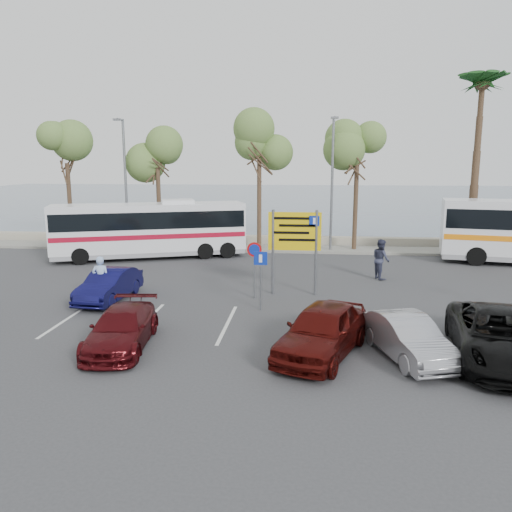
# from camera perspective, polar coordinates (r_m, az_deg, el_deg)

# --- Properties ---
(ground) EXTENTS (120.00, 120.00, 0.00)m
(ground) POSITION_cam_1_polar(r_m,az_deg,el_deg) (18.32, 0.92, -6.90)
(ground) COLOR #363638
(ground) RESTS_ON ground
(kerb_strip) EXTENTS (44.00, 2.40, 0.15)m
(kerb_strip) POSITION_cam_1_polar(r_m,az_deg,el_deg) (31.90, 3.05, 0.83)
(kerb_strip) COLOR gray
(kerb_strip) RESTS_ON ground
(seawall) EXTENTS (48.00, 0.80, 0.60)m
(seawall) POSITION_cam_1_polar(r_m,az_deg,el_deg) (33.84, 3.21, 1.78)
(seawall) COLOR #9D957E
(seawall) RESTS_ON ground
(sea) EXTENTS (140.00, 140.00, 0.00)m
(sea) POSITION_cam_1_polar(r_m,az_deg,el_deg) (77.61, 4.69, 6.58)
(sea) COLOR #476071
(sea) RESTS_ON ground
(tree_far_left) EXTENTS (3.20, 3.20, 7.60)m
(tree_far_left) POSITION_cam_1_polar(r_m,az_deg,el_deg) (35.01, -20.88, 11.31)
(tree_far_left) COLOR #382619
(tree_far_left) RESTS_ON kerb_strip
(tree_left) EXTENTS (3.20, 3.20, 7.20)m
(tree_left) POSITION_cam_1_polar(r_m,az_deg,el_deg) (32.79, -11.23, 11.32)
(tree_left) COLOR #382619
(tree_left) RESTS_ON kerb_strip
(tree_mid) EXTENTS (3.20, 3.20, 8.00)m
(tree_mid) POSITION_cam_1_polar(r_m,az_deg,el_deg) (31.56, 0.38, 12.73)
(tree_mid) COLOR #382619
(tree_mid) RESTS_ON kerb_strip
(tree_right) EXTENTS (3.20, 3.20, 7.40)m
(tree_right) POSITION_cam_1_polar(r_m,az_deg,el_deg) (31.55, 11.52, 11.64)
(tree_right) COLOR #382619
(tree_right) RESTS_ON kerb_strip
(palm_tree) EXTENTS (4.80, 4.80, 11.20)m
(palm_tree) POSITION_cam_1_polar(r_m,az_deg,el_deg) (33.25, 24.45, 17.27)
(palm_tree) COLOR #382619
(palm_tree) RESTS_ON kerb_strip
(street_lamp_left) EXTENTS (0.45, 1.15, 8.01)m
(street_lamp_left) POSITION_cam_1_polar(r_m,az_deg,el_deg) (32.99, -14.75, 8.73)
(street_lamp_left) COLOR slate
(street_lamp_left) RESTS_ON kerb_strip
(street_lamp_right) EXTENTS (0.45, 1.15, 8.01)m
(street_lamp_right) POSITION_cam_1_polar(r_m,az_deg,el_deg) (30.97, 8.71, 8.84)
(street_lamp_right) COLOR slate
(street_lamp_right) RESTS_ON kerb_strip
(direction_sign) EXTENTS (2.20, 0.12, 3.60)m
(direction_sign) POSITION_cam_1_polar(r_m,az_deg,el_deg) (20.83, 4.44, 2.09)
(direction_sign) COLOR slate
(direction_sign) RESTS_ON ground
(sign_no_stop) EXTENTS (0.60, 0.08, 2.35)m
(sign_no_stop) POSITION_cam_1_polar(r_m,az_deg,el_deg) (20.28, -0.18, -0.57)
(sign_no_stop) COLOR slate
(sign_no_stop) RESTS_ON ground
(sign_parking) EXTENTS (0.50, 0.07, 2.25)m
(sign_parking) POSITION_cam_1_polar(r_m,az_deg,el_deg) (18.71, 0.53, -1.86)
(sign_parking) COLOR slate
(sign_parking) RESTS_ON ground
(lane_markings) EXTENTS (12.02, 4.20, 0.01)m
(lane_markings) POSITION_cam_1_polar(r_m,az_deg,el_deg) (17.50, -3.11, -7.75)
(lane_markings) COLOR silver
(lane_markings) RESTS_ON ground
(coach_bus_left) EXTENTS (11.03, 5.85, 3.39)m
(coach_bus_left) POSITION_cam_1_polar(r_m,az_deg,el_deg) (29.58, -12.02, 2.77)
(coach_bus_left) COLOR silver
(coach_bus_left) RESTS_ON ground
(car_blue) EXTENTS (1.62, 3.94, 1.27)m
(car_blue) POSITION_cam_1_polar(r_m,az_deg,el_deg) (21.05, -16.44, -3.21)
(car_blue) COLOR #0F0E44
(car_blue) RESTS_ON ground
(car_maroon) EXTENTS (2.04, 4.21, 1.18)m
(car_maroon) POSITION_cam_1_polar(r_m,az_deg,el_deg) (15.74, -15.10, -8.01)
(car_maroon) COLOR #480C0F
(car_maroon) RESTS_ON ground
(car_red) EXTENTS (3.27, 4.77, 1.51)m
(car_red) POSITION_cam_1_polar(r_m,az_deg,el_deg) (14.71, 7.61, -8.38)
(car_red) COLOR #480D0A
(car_red) RESTS_ON ground
(suv_black) EXTENTS (3.27, 5.63, 1.47)m
(suv_black) POSITION_cam_1_polar(r_m,az_deg,el_deg) (15.69, 26.09, -8.26)
(suv_black) COLOR black
(suv_black) RESTS_ON ground
(car_silver_b) EXTENTS (2.36, 3.97, 1.24)m
(car_silver_b) POSITION_cam_1_polar(r_m,az_deg,el_deg) (15.03, 16.88, -8.89)
(car_silver_b) COLOR #9C9BA1
(car_silver_b) RESTS_ON ground
(pedestrian_near) EXTENTS (0.73, 0.53, 1.87)m
(pedestrian_near) POSITION_cam_1_polar(r_m,az_deg,el_deg) (20.88, -17.31, -2.54)
(pedestrian_near) COLOR #98B4DD
(pedestrian_near) RESTS_ON ground
(pedestrian_far) EXTENTS (0.98, 1.11, 1.93)m
(pedestrian_far) POSITION_cam_1_polar(r_m,az_deg,el_deg) (24.60, 14.09, -0.34)
(pedestrian_far) COLOR #34374E
(pedestrian_far) RESTS_ON ground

